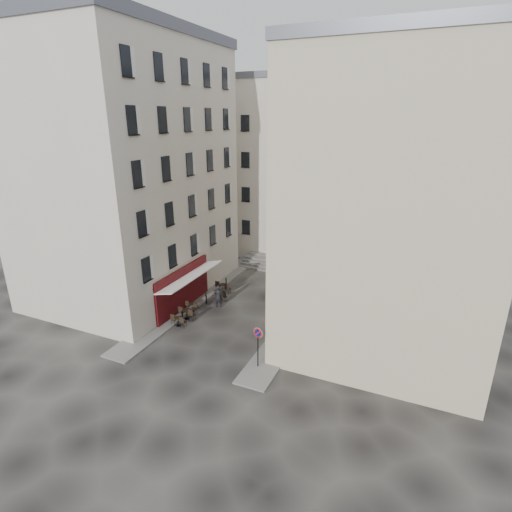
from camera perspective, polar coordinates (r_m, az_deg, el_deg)
The scene contains 18 objects.
ground at distance 30.08m, azimuth -4.14°, elevation -9.81°, with size 90.00×90.00×0.00m, color black.
sidewalk_left at distance 35.17m, azimuth -7.62°, elevation -5.31°, with size 2.00×22.00×0.12m, color slate.
sidewalk_right at distance 30.95m, azimuth 5.98°, elevation -8.85°, with size 2.00×18.00×0.12m, color slate.
building_left at distance 35.08m, azimuth -17.83°, elevation 11.37°, with size 12.20×16.20×20.60m.
building_right at distance 27.20m, azimuth 19.20°, elevation 7.00°, with size 12.20×14.20×18.60m.
building_back at distance 44.54m, azimuth 6.10°, elevation 12.38°, with size 18.20×10.20×18.60m.
cafe_storefront at distance 32.05m, azimuth -10.25°, elevation -4.43°, with size 1.74×7.30×3.50m.
stone_steps at distance 40.40m, azimuth 4.18°, elevation -1.33°, with size 9.00×3.15×0.80m.
bollard_near at distance 30.60m, azimuth -10.50°, elevation -8.45°, with size 0.12×0.12×0.98m.
bollard_mid at distance 33.22m, azimuth -7.13°, elevation -5.94°, with size 0.12×0.12×0.98m.
bollard_far at distance 35.98m, azimuth -4.29°, elevation -3.79°, with size 0.12×0.12×0.98m.
no_parking_sign at distance 24.44m, azimuth 0.27°, elevation -11.92°, with size 0.62×0.17×2.75m.
bistro_table_a at distance 30.21m, azimuth -10.99°, elevation -9.05°, with size 1.23×0.58×0.87m.
bistro_table_b at distance 31.02m, azimuth -9.83°, elevation -8.07°, with size 1.37×0.64×0.96m.
bistro_table_c at distance 32.17m, azimuth -9.07°, elevation -7.13°, with size 1.17×0.55×0.82m.
bistro_table_d at distance 33.72m, azimuth -5.02°, elevation -5.68°, with size 1.13×0.53×0.80m.
bistro_table_e at distance 35.07m, azimuth -4.72°, elevation -4.47°, with size 1.41×0.66×0.99m.
pedestrian at distance 32.38m, azimuth -5.41°, elevation -5.75°, with size 0.69×0.45×1.89m, color black.
Camera 1 is at (12.54, -23.10, 14.62)m, focal length 28.00 mm.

